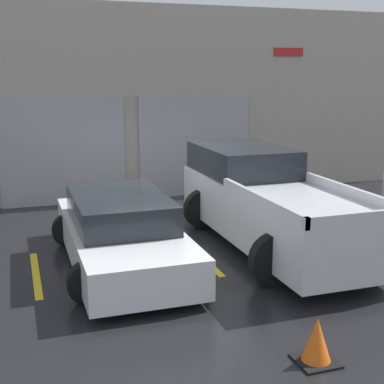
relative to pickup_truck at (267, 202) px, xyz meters
The scene contains 8 objects.
ground_plane 2.37m from the pickup_truck, 131.43° to the left, with size 28.00×28.00×0.00m, color black.
shophouse_building 5.41m from the pickup_truck, 106.51° to the left, with size 15.67×0.68×5.03m.
pickup_truck is the anchor object (origin of this frame).
sedan_white 2.94m from the pickup_truck, behind, with size 2.17×4.53×1.24m.
parking_stripe_far_left 4.47m from the pickup_truck, behind, with size 0.12×2.20×0.01m, color gold.
parking_stripe_left 1.71m from the pickup_truck, 169.57° to the right, with size 0.12×2.20×0.01m, color gold.
parking_stripe_centre 1.71m from the pickup_truck, 10.43° to the right, with size 0.12×2.20×0.01m, color gold.
traffic_cone 4.46m from the pickup_truck, 108.74° to the right, with size 0.47×0.47×0.55m.
Camera 1 is at (-3.12, -10.74, 3.29)m, focal length 50.00 mm.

